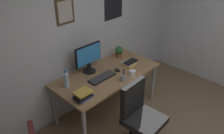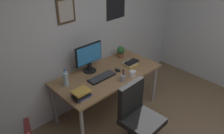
{
  "view_description": "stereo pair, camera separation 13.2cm",
  "coord_description": "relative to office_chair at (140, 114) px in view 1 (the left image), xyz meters",
  "views": [
    {
      "loc": [
        -2.0,
        -0.41,
        2.49
      ],
      "look_at": [
        0.05,
        1.57,
        0.87
      ],
      "focal_mm": 36.78,
      "sensor_mm": 36.0,
      "label": 1
    },
    {
      "loc": [
        -1.91,
        -0.5,
        2.49
      ],
      "look_at": [
        0.05,
        1.57,
        0.87
      ],
      "focal_mm": 36.78,
      "sensor_mm": 36.0,
      "label": 2
    }
  ],
  "objects": [
    {
      "name": "keyboard",
      "position": [
        0.04,
        0.73,
        0.21
      ],
      "size": [
        0.43,
        0.15,
        0.03
      ],
      "color": "black",
      "rests_on": "desk"
    },
    {
      "name": "potted_plant",
      "position": [
        0.71,
        1.01,
        0.3
      ],
      "size": [
        0.13,
        0.13,
        0.2
      ],
      "color": "brown",
      "rests_on": "desk"
    },
    {
      "name": "computer_mouse",
      "position": [
        0.34,
        0.71,
        0.21
      ],
      "size": [
        0.06,
        0.11,
        0.04
      ],
      "color": "black",
      "rests_on": "desk"
    },
    {
      "name": "pen_cup",
      "position": [
        0.2,
        0.47,
        0.25
      ],
      "size": [
        0.07,
        0.07,
        0.2
      ],
      "color": "#9EA0A5",
      "rests_on": "desk"
    },
    {
      "name": "coffee_mug_near",
      "position": [
        0.4,
        0.47,
        0.24
      ],
      "size": [
        0.13,
        0.09,
        0.09
      ],
      "color": "white",
      "rests_on": "desk"
    },
    {
      "name": "wall_back",
      "position": [
        0.14,
        1.25,
        0.77
      ],
      "size": [
        4.4,
        0.1,
        2.6
      ],
      "color": "silver",
      "rests_on": "ground_plane"
    },
    {
      "name": "office_chair",
      "position": [
        0.0,
        0.0,
        0.0
      ],
      "size": [
        0.56,
        0.57,
        0.95
      ],
      "color": "black",
      "rests_on": "ground_plane"
    },
    {
      "name": "monitor",
      "position": [
        0.04,
        1.01,
        0.43
      ],
      "size": [
        0.46,
        0.2,
        0.43
      ],
      "color": "black",
      "rests_on": "desk"
    },
    {
      "name": "desk",
      "position": [
        0.19,
        0.77,
        0.12
      ],
      "size": [
        1.62,
        0.8,
        0.72
      ],
      "color": "#936D47",
      "rests_on": "ground_plane"
    },
    {
      "name": "book_stack_left",
      "position": [
        0.62,
        0.7,
        0.23
      ],
      "size": [
        0.22,
        0.18,
        0.07
      ],
      "color": "gold",
      "rests_on": "desk"
    },
    {
      "name": "book_stack_right",
      "position": [
        -0.46,
        0.55,
        0.26
      ],
      "size": [
        0.23,
        0.18,
        0.12
      ],
      "color": "gray",
      "rests_on": "desk"
    },
    {
      "name": "water_bottle",
      "position": [
        -0.44,
        0.92,
        0.3
      ],
      "size": [
        0.07,
        0.07,
        0.25
      ],
      "color": "silver",
      "rests_on": "desk"
    }
  ]
}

